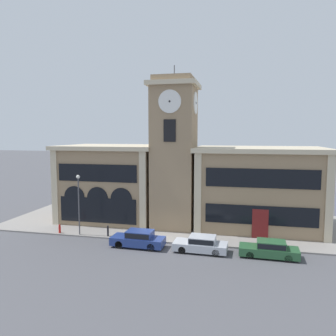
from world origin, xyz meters
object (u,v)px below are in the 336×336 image
(street_lamp, at_px, (79,196))
(bollard, at_px, (108,231))
(parked_car_mid, at_px, (201,244))
(parked_car_far, at_px, (270,249))
(parked_car_near, at_px, (139,238))
(fire_hydrant, at_px, (60,229))

(street_lamp, xyz_separation_m, bollard, (2.98, 0.08, -3.37))
(parked_car_mid, height_order, parked_car_far, parked_car_far)
(parked_car_near, bearing_deg, street_lamp, -13.07)
(bollard, distance_m, fire_hydrant, 5.18)
(parked_car_mid, xyz_separation_m, street_lamp, (-12.32, 1.79, 3.31))
(street_lamp, bearing_deg, parked_car_far, -5.70)
(parked_car_mid, distance_m, bollard, 9.53)
(parked_car_near, bearing_deg, bollard, -24.79)
(parked_car_near, relative_size, parked_car_mid, 1.04)
(street_lamp, relative_size, bollard, 5.61)
(parked_car_near, distance_m, fire_hydrant, 9.10)
(parked_car_near, height_order, parked_car_far, parked_car_near)
(parked_car_mid, bearing_deg, parked_car_near, 1.88)
(parked_car_near, relative_size, parked_car_far, 1.01)
(parked_car_near, distance_m, parked_car_mid, 5.61)
(parked_car_near, xyz_separation_m, parked_car_mid, (5.61, 0.00, -0.06))
(parked_car_far, bearing_deg, fire_hydrant, -3.27)
(parked_car_mid, relative_size, parked_car_far, 0.97)
(street_lamp, height_order, bollard, street_lamp)
(parked_car_far, relative_size, bollard, 4.51)
(fire_hydrant, bearing_deg, parked_car_near, -11.51)
(parked_car_far, relative_size, street_lamp, 0.80)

